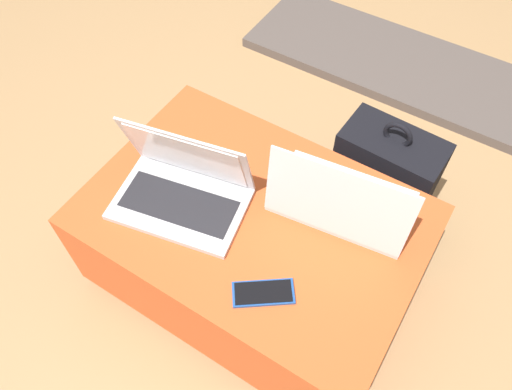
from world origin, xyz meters
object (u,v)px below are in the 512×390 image
cell_phone (263,293)px  laptop_far (341,201)px  backpack (384,177)px  laptop_near (183,187)px

cell_phone → laptop_far: bearing=135.3°
laptop_far → backpack: laptop_far is taller
laptop_near → backpack: 0.73m
laptop_near → backpack: bearing=40.1°
backpack → laptop_near: bearing=54.5°
laptop_far → laptop_near: bearing=18.6°
laptop_far → backpack: bearing=-102.6°
laptop_near → laptop_far: bearing=14.3°
laptop_near → laptop_far: 0.43m
laptop_near → backpack: laptop_near is taller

